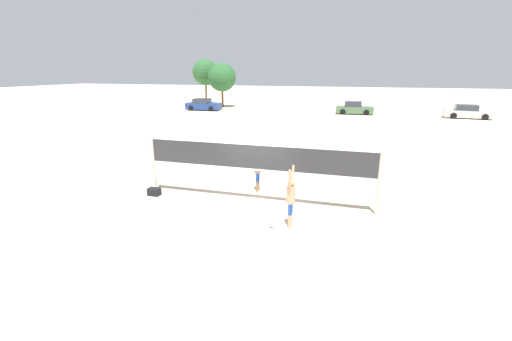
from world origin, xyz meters
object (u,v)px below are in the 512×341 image
Objects in this scene: player_blocker at (258,167)px; tree_right_cluster at (222,77)px; tree_left_cluster at (205,72)px; player_spiker at (291,196)px; volleyball_net at (256,161)px; gear_bag at (154,192)px; volleyball at (272,224)px; parked_car_mid at (468,112)px; parked_car_far at (354,109)px; parked_car_near at (203,105)px.

tree_right_cluster is (-14.46, 32.25, 2.99)m from player_blocker.
tree_left_cluster is 1.10× the size of tree_right_cluster.
tree_left_cluster reaches higher than player_spiker.
player_spiker is (1.71, -1.83, -0.58)m from volleyball_net.
gear_bag is at bearing -72.84° from tree_right_cluster.
tree_left_cluster is at bearing 117.09° from volleyball.
player_spiker is at bearing -12.46° from gear_bag.
volleyball is 39.10m from tree_right_cluster.
tree_right_cluster is (-29.68, 3.68, 3.40)m from parked_car_mid.
volleyball_net is 2.57m from player_spiker.
parked_car_far is at bearing 173.18° from player_blocker.
parked_car_far reaches higher than volleyball.
parked_car_mid is at bearing 66.56° from volleyball.
volleyball_net is at bearing -110.91° from parked_car_mid.
volleyball_net is at bearing -63.21° from parked_car_near.
parked_car_near is at bearing 29.39° from player_spiker.
player_spiker reaches higher than parked_car_near.
tree_right_cluster is (4.06, -3.49, -0.65)m from tree_left_cluster.
volleyball_net is 39.36× the size of volleyball.
tree_left_cluster is (-21.99, 6.73, 4.04)m from parked_car_far.
player_blocker is 0.46× the size of parked_car_near.
tree_right_cluster is at bearing 113.78° from volleyball_net.
gear_bag is 35.75m from tree_right_cluster.
gear_bag is at bearing 163.97° from volleyball.
gear_bag is at bearing -105.22° from parked_car_far.
volleyball is 0.04× the size of tree_left_cluster.
volleyball is at bearing -65.90° from tree_right_cluster.
tree_left_cluster is (-18.52, 35.73, 3.63)m from player_blocker.
parked_car_mid is (19.19, 30.27, 0.49)m from gear_bag.
player_spiker is 6.18m from gear_bag.
gear_bag is 31.61m from parked_car_far.
tree_left_cluster reaches higher than player_blocker.
parked_car_far is (1.47, 32.04, -0.42)m from player_spiker.
volleyball_net is 1.52× the size of tree_right_cluster.
gear_bag is at bearing -173.19° from volleyball_net.
volleyball_net is 41.56m from tree_left_cluster.
gear_bag is (-3.97, -1.71, -0.90)m from player_blocker.
volleyball_net is 1.37m from player_blocker.
volleyball_net is at bearing -63.02° from tree_left_cluster.
volleyball_net reaches higher than player_blocker.
parked_car_mid is at bearing -7.07° from tree_right_cluster.
parked_car_near is 9.53m from tree_left_cluster.
tree_left_cluster reaches higher than parked_car_near.
tree_left_cluster is (-14.55, 37.45, 4.54)m from gear_bag.
player_blocker is at bearing -65.85° from tree_right_cluster.
player_spiker reaches higher than volleyball.
parked_car_near reaches higher than volleyball.
parked_car_mid is 1.13× the size of parked_car_far.
gear_bag is 0.10× the size of parked_car_mid.
gear_bag is 0.12× the size of parked_car_far.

